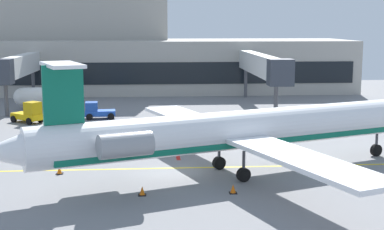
# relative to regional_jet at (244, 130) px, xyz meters

# --- Properties ---
(ground) EXTENTS (120.00, 120.00, 0.11)m
(ground) POSITION_rel_regional_jet_xyz_m (-4.51, -0.12, -3.03)
(ground) COLOR slate
(terminal_building) EXTENTS (66.55, 16.48, 20.22)m
(terminal_building) POSITION_rel_regional_jet_xyz_m (-12.23, 48.50, 4.04)
(terminal_building) COLOR #ADA89E
(terminal_building) RESTS_ON ground
(jet_bridge_west) EXTENTS (2.40, 22.75, 6.50)m
(jet_bridge_west) POSITION_rel_regional_jet_xyz_m (6.63, 27.74, 2.15)
(jet_bridge_west) COLOR silver
(jet_bridge_west) RESTS_ON ground
(jet_bridge_east) EXTENTS (2.40, 17.87, 6.32)m
(jet_bridge_east) POSITION_rel_regional_jet_xyz_m (-21.85, 30.22, 1.96)
(jet_bridge_east) COLOR silver
(jet_bridge_east) RESTS_ON ground
(regional_jet) EXTENTS (33.03, 25.88, 7.78)m
(regional_jet) POSITION_rel_regional_jet_xyz_m (0.00, 0.00, 0.00)
(regional_jet) COLOR white
(regional_jet) RESTS_ON ground
(baggage_tug) EXTENTS (3.56, 3.26, 2.20)m
(baggage_tug) POSITION_rel_regional_jet_xyz_m (-18.53, 20.43, -2.00)
(baggage_tug) COLOR #E5B20C
(baggage_tug) RESTS_ON ground
(pushback_tractor) EXTENTS (3.30, 2.17, 1.80)m
(pushback_tractor) POSITION_rel_regional_jet_xyz_m (-11.90, 22.47, -2.15)
(pushback_tractor) COLOR #1E4CB2
(pushback_tractor) RESTS_ON ground
(fuel_tank) EXTENTS (7.14, 2.22, 2.55)m
(fuel_tank) POSITION_rel_regional_jet_xyz_m (-18.79, 29.82, -1.55)
(fuel_tank) COLOR white
(fuel_tank) RESTS_ON ground
(safety_cone_alpha) EXTENTS (0.47, 0.47, 0.55)m
(safety_cone_alpha) POSITION_rel_regional_jet_xyz_m (-12.32, 0.77, -2.73)
(safety_cone_alpha) COLOR orange
(safety_cone_alpha) RESTS_ON ground
(safety_cone_bravo) EXTENTS (0.47, 0.47, 0.55)m
(safety_cone_bravo) POSITION_rel_regional_jet_xyz_m (-1.32, -4.27, -2.73)
(safety_cone_bravo) COLOR orange
(safety_cone_bravo) RESTS_ON ground
(safety_cone_charlie) EXTENTS (0.47, 0.47, 0.55)m
(safety_cone_charlie) POSITION_rel_regional_jet_xyz_m (-6.69, -4.28, -2.73)
(safety_cone_charlie) COLOR orange
(safety_cone_charlie) RESTS_ON ground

